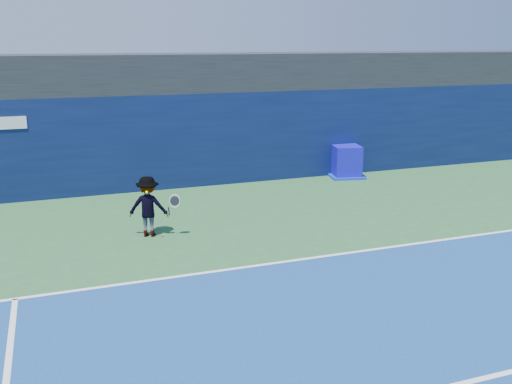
% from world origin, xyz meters
% --- Properties ---
extents(ground, '(80.00, 80.00, 0.00)m').
position_xyz_m(ground, '(0.00, 0.00, 0.00)').
color(ground, '#2A5E30').
rests_on(ground, ground).
extents(baseline, '(24.00, 0.10, 0.01)m').
position_xyz_m(baseline, '(0.00, 3.00, 0.01)').
color(baseline, white).
rests_on(baseline, ground).
extents(stadium_band, '(36.00, 3.00, 1.20)m').
position_xyz_m(stadium_band, '(0.00, 11.50, 3.60)').
color(stadium_band, black).
rests_on(stadium_band, back_wall_assembly).
extents(back_wall_assembly, '(36.00, 1.03, 3.00)m').
position_xyz_m(back_wall_assembly, '(-0.00, 10.50, 1.50)').
color(back_wall_assembly, '#0B163E').
rests_on(back_wall_assembly, ground).
extents(equipment_cart, '(1.36, 1.36, 1.10)m').
position_xyz_m(equipment_cart, '(5.46, 9.64, 0.50)').
color(equipment_cart, '#140DBA').
rests_on(equipment_cart, ground).
extents(tennis_player, '(1.27, 0.85, 1.48)m').
position_xyz_m(tennis_player, '(-2.06, 5.73, 0.74)').
color(tennis_player, silver).
rests_on(tennis_player, ground).
extents(tennis_ball, '(0.06, 0.06, 0.06)m').
position_xyz_m(tennis_ball, '(-2.16, 5.20, 1.24)').
color(tennis_ball, '#C8F41B').
rests_on(tennis_ball, ground).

